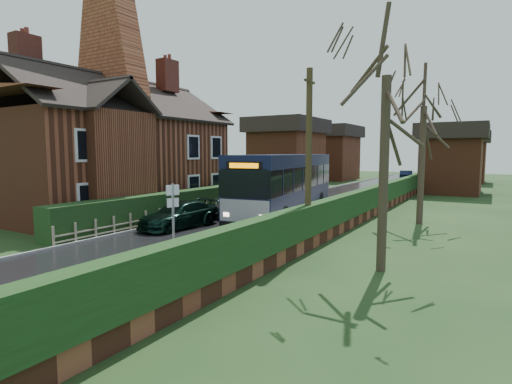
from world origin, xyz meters
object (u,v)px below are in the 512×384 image
Objects in this scene: bus at (285,185)px; car_silver at (237,203)px; car_green at (180,215)px; bus_stop_sign at (173,214)px; telegraph_pole at (309,160)px; brick_house at (114,144)px.

car_silver is at bearing -147.01° from bus.
bus_stop_sign reaches higher than car_green.
bus is 7.46m from car_green.
car_silver is 1.50× the size of bus_stop_sign.
telegraph_pole is at bearing -1.12° from car_green.
car_silver is 0.93× the size of car_green.
telegraph_pole is at bearing -10.77° from brick_house.
bus is (9.54, 5.10, -2.53)m from brick_house.
brick_house reaches higher than car_silver.
car_silver is (-2.31, -1.99, -1.11)m from bus.
bus_stop_sign is at bearing -43.70° from car_green.
car_silver is 9.80m from telegraph_pole.
brick_house is 3.39× the size of car_silver.
brick_house is 2.07× the size of telegraph_pole.
bus is 4.38× the size of bus_stop_sign.
telegraph_pole reaches higher than bus_stop_sign.
bus_stop_sign is 0.41× the size of telegraph_pole.
bus is 9.48m from telegraph_pole.
car_green is (-2.52, -6.92, -1.18)m from bus.
brick_house is at bearing 171.25° from bus_stop_sign.
brick_house is at bearing 171.53° from car_green.
car_green is at bearing -104.58° from car_silver.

